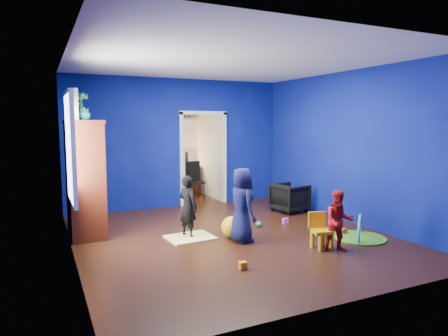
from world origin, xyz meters
name	(u,v)px	position (x,y,z in m)	size (l,w,h in m)	color
floor	(232,237)	(0.00, 0.00, 0.00)	(5.00, 5.50, 0.01)	black
ceiling	(232,61)	(0.00, 0.00, 2.90)	(5.00, 5.50, 0.01)	white
wall_back	(179,143)	(0.00, 2.75, 1.45)	(5.00, 0.02, 2.90)	navy
wall_front	(349,169)	(0.00, -2.75, 1.45)	(5.00, 0.02, 2.90)	navy
wall_left	(70,157)	(-2.50, 0.00, 1.45)	(0.02, 5.50, 2.90)	navy
wall_right	(349,147)	(2.50, 0.00, 1.45)	(0.02, 5.50, 2.90)	navy
alcove	(190,149)	(0.60, 3.62, 1.25)	(1.00, 1.75, 2.50)	silver
armchair	(290,198)	(1.98, 1.19, 0.30)	(0.65, 0.67, 0.61)	black
child_black	(188,206)	(-0.67, 0.30, 0.52)	(0.38, 0.25, 1.05)	black
child_navy	(242,205)	(0.04, -0.30, 0.60)	(0.59, 0.38, 1.20)	black
toddler_red	(339,221)	(1.13, -1.34, 0.46)	(0.45, 0.35, 0.92)	red
vase	(84,114)	(-2.20, 0.90, 2.06)	(0.20, 0.20, 0.21)	#0D556A
potted_plant	(81,106)	(-2.20, 1.42, 2.20)	(0.27, 0.27, 0.48)	#338C3A
tv_armoire	(85,178)	(-2.20, 1.20, 0.98)	(0.58, 1.14, 1.96)	#3C160A
crt_tv	(87,176)	(-2.16, 1.20, 1.02)	(0.46, 0.70, 0.54)	silver
yellow_blanket	(190,238)	(-0.67, 0.20, 0.01)	(0.75, 0.60, 0.03)	#F2E07A
hopper_ball	(232,227)	(-0.01, -0.05, 0.18)	(0.37, 0.37, 0.37)	yellow
kid_chair	(322,233)	(0.98, -1.14, 0.25)	(0.28, 0.28, 0.50)	yellow
play_mat	(359,238)	(1.90, -0.98, 0.01)	(0.86, 0.86, 0.02)	green
toy_arch	(359,237)	(1.90, -0.98, 0.02)	(0.78, 0.78, 0.05)	#3F8CD8
window_left	(69,148)	(-2.48, 0.35, 1.55)	(0.03, 0.95, 1.55)	white
curtain	(75,165)	(-2.37, 0.90, 1.25)	(0.14, 0.42, 2.40)	slate
doorway	(203,160)	(0.60, 2.75, 1.05)	(1.16, 0.10, 2.10)	white
study_desk	(182,180)	(0.60, 4.26, 0.38)	(0.88, 0.44, 0.75)	#3D140A
desk_monitor	(181,158)	(0.60, 4.38, 0.95)	(0.40, 0.05, 0.32)	black
desk_lamp	(172,160)	(0.32, 4.32, 0.93)	(0.14, 0.14, 0.14)	#FFD88C
folding_chair	(195,181)	(0.60, 3.30, 0.46)	(0.40, 0.40, 0.92)	black
book_shelf	(180,119)	(0.60, 4.37, 2.02)	(0.88, 0.24, 0.04)	white
toy_0	(343,231)	(1.82, -0.68, 0.05)	(0.10, 0.08, 0.10)	#D44A23
toy_1	(316,214)	(2.22, 0.59, 0.06)	(0.11, 0.11, 0.11)	#2591D3
toy_2	(243,266)	(-0.52, -1.40, 0.05)	(0.10, 0.08, 0.10)	orange
toy_3	(259,224)	(0.74, 0.36, 0.06)	(0.11, 0.11, 0.11)	green
toy_4	(285,221)	(1.33, 0.37, 0.05)	(0.10, 0.08, 0.10)	#D14EC5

